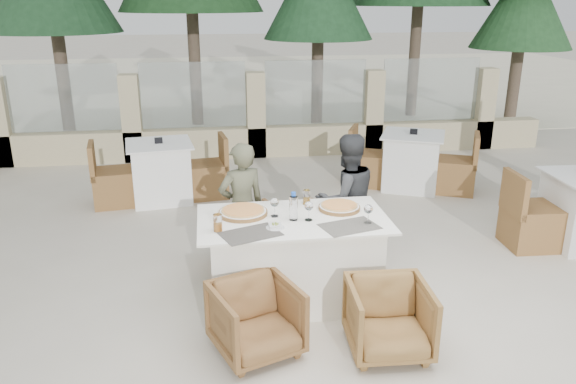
{
  "coord_description": "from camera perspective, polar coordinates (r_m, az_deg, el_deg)",
  "views": [
    {
      "loc": [
        -0.79,
        -4.37,
        2.52
      ],
      "look_at": [
        -0.12,
        0.27,
        0.9
      ],
      "focal_mm": 35.0,
      "sensor_mm": 36.0,
      "label": 1
    }
  ],
  "objects": [
    {
      "name": "sand_patch",
      "position": [
        18.56,
        -5.85,
        11.15
      ],
      "size": [
        30.0,
        16.0,
        0.01
      ],
      "primitive_type": "cube",
      "color": "#EFE6C3",
      "rests_on": "ground"
    },
    {
      "name": "ground",
      "position": [
        5.1,
        1.79,
        -10.53
      ],
      "size": [
        80.0,
        80.0,
        0.0
      ],
      "primitive_type": "plane",
      "color": "beige",
      "rests_on": "ground"
    },
    {
      "name": "armchair_far_left",
      "position": [
        5.58,
        -3.87,
        -4.56
      ],
      "size": [
        0.78,
        0.8,
        0.57
      ],
      "primitive_type": "imported",
      "rotation": [
        0.0,
        0.0,
        3.47
      ],
      "color": "#9A6438",
      "rests_on": "ground"
    },
    {
      "name": "beer_glass_left",
      "position": [
        4.48,
        -7.15,
        -3.12
      ],
      "size": [
        0.09,
        0.09,
        0.14
      ],
      "primitive_type": "cylinder",
      "rotation": [
        0.0,
        0.0,
        0.24
      ],
      "color": "orange",
      "rests_on": "dining_table"
    },
    {
      "name": "wine_glass_centre",
      "position": [
        4.73,
        -1.37,
        -1.46
      ],
      "size": [
        0.08,
        0.08,
        0.18
      ],
      "primitive_type": null,
      "rotation": [
        0.0,
        0.0,
        -0.07
      ],
      "color": "white",
      "rests_on": "dining_table"
    },
    {
      "name": "perimeter_wall_far",
      "position": [
        9.36,
        -3.3,
        8.43
      ],
      "size": [
        10.0,
        0.34,
        1.6
      ],
      "primitive_type": null,
      "color": "#C2B489",
      "rests_on": "ground"
    },
    {
      "name": "beer_glass_right",
      "position": [
        5.02,
        1.9,
        -0.53
      ],
      "size": [
        0.08,
        0.08,
        0.13
      ],
      "primitive_type": "cylinder",
      "rotation": [
        0.0,
        0.0,
        0.29
      ],
      "color": "#C07E1B",
      "rests_on": "dining_table"
    },
    {
      "name": "armchair_near_left",
      "position": [
        4.26,
        -3.26,
        -12.79
      ],
      "size": [
        0.76,
        0.77,
        0.55
      ],
      "primitive_type": "imported",
      "rotation": [
        0.0,
        0.0,
        0.36
      ],
      "color": "brown",
      "rests_on": "ground"
    },
    {
      "name": "diner_right",
      "position": [
        5.51,
        5.96,
        -0.78
      ],
      "size": [
        0.74,
        0.63,
        1.32
      ],
      "primitive_type": "imported",
      "rotation": [
        0.0,
        0.0,
        3.37
      ],
      "color": "#323437",
      "rests_on": "ground"
    },
    {
      "name": "pizza_right",
      "position": [
        4.93,
        5.23,
        -1.51
      ],
      "size": [
        0.38,
        0.38,
        0.05
      ],
      "primitive_type": "cylinder",
      "rotation": [
        0.0,
        0.0,
        0.03
      ],
      "color": "orange",
      "rests_on": "dining_table"
    },
    {
      "name": "bg_table_b",
      "position": [
        7.98,
        12.44,
        3.08
      ],
      "size": [
        1.83,
        1.42,
        0.77
      ],
      "primitive_type": null,
      "rotation": [
        0.0,
        0.0,
        -0.43
      ],
      "color": "white",
      "rests_on": "ground"
    },
    {
      "name": "armchair_near_right",
      "position": [
        4.32,
        10.2,
        -12.56
      ],
      "size": [
        0.62,
        0.63,
        0.55
      ],
      "primitive_type": "imported",
      "rotation": [
        0.0,
        0.0,
        -0.05
      ],
      "color": "olive",
      "rests_on": "ground"
    },
    {
      "name": "pizza_left",
      "position": [
        4.81,
        -4.59,
        -1.98
      ],
      "size": [
        0.55,
        0.55,
        0.05
      ],
      "primitive_type": "cylinder",
      "rotation": [
        0.0,
        0.0,
        0.41
      ],
      "color": "#DC5C1E",
      "rests_on": "dining_table"
    },
    {
      "name": "water_bottle",
      "position": [
        4.65,
        0.56,
        -1.44
      ],
      "size": [
        0.08,
        0.08,
        0.24
      ],
      "primitive_type": "cylinder",
      "rotation": [
        0.0,
        0.0,
        0.09
      ],
      "color": "#C2E1FF",
      "rests_on": "dining_table"
    },
    {
      "name": "armchair_far_right",
      "position": [
        5.66,
        4.52,
        -4.27
      ],
      "size": [
        0.8,
        0.81,
        0.57
      ],
      "primitive_type": "imported",
      "rotation": [
        0.0,
        0.0,
        2.74
      ],
      "color": "#935D35",
      "rests_on": "ground"
    },
    {
      "name": "dining_table",
      "position": [
        4.88,
        0.51,
        -6.86
      ],
      "size": [
        1.6,
        0.9,
        0.77
      ],
      "primitive_type": null,
      "color": "white",
      "rests_on": "ground"
    },
    {
      "name": "pine_far_right",
      "position": [
        12.56,
        22.78,
        16.41
      ],
      "size": [
        1.98,
        1.98,
        4.5
      ],
      "primitive_type": "cone",
      "color": "#245027",
      "rests_on": "ground"
    },
    {
      "name": "wine_glass_near",
      "position": [
        4.65,
        2.12,
        -1.83
      ],
      "size": [
        0.1,
        0.1,
        0.18
      ],
      "primitive_type": null,
      "rotation": [
        0.0,
        0.0,
        -0.37
      ],
      "color": "silver",
      "rests_on": "dining_table"
    },
    {
      "name": "pine_centre",
      "position": [
        11.8,
        3.12,
        18.91
      ],
      "size": [
        2.2,
        2.2,
        5.0
      ],
      "primitive_type": "cone",
      "color": "#204A27",
      "rests_on": "ground"
    },
    {
      "name": "diner_left",
      "position": [
        5.38,
        -4.71,
        -1.54
      ],
      "size": [
        0.53,
        0.43,
        1.27
      ],
      "primitive_type": "imported",
      "rotation": [
        0.0,
        0.0,
        3.46
      ],
      "color": "#565840",
      "rests_on": "ground"
    },
    {
      "name": "placemat_near_left",
      "position": [
        4.42,
        -3.84,
        -4.27
      ],
      "size": [
        0.53,
        0.44,
        0.0
      ],
      "primitive_type": "cube",
      "rotation": [
        0.0,
        0.0,
        0.36
      ],
      "color": "#4F4A44",
      "rests_on": "dining_table"
    },
    {
      "name": "bg_table_a",
      "position": [
        7.49,
        -12.78,
        2.01
      ],
      "size": [
        1.73,
        1.03,
        0.77
      ],
      "primitive_type": null,
      "rotation": [
        0.0,
        0.0,
        0.13
      ],
      "color": "white",
      "rests_on": "ground"
    },
    {
      "name": "wine_glass_corner",
      "position": [
        4.63,
        8.15,
        -2.11
      ],
      "size": [
        0.09,
        0.09,
        0.18
      ],
      "primitive_type": null,
      "rotation": [
        0.0,
        0.0,
        0.15
      ],
      "color": "white",
      "rests_on": "dining_table"
    },
    {
      "name": "olive_dish",
      "position": [
        4.52,
        -1.31,
        -3.44
      ],
      "size": [
        0.11,
        0.11,
        0.04
      ],
      "primitive_type": null,
      "rotation": [
        0.0,
        0.0,
        -0.02
      ],
      "color": "silver",
      "rests_on": "dining_table"
    },
    {
      "name": "placemat_near_right",
      "position": [
        4.58,
        6.27,
        -3.49
      ],
      "size": [
        0.51,
        0.41,
        0.0
      ],
      "primitive_type": "cube",
      "rotation": [
        0.0,
        0.0,
        0.28
      ],
      "color": "#5E5950",
      "rests_on": "dining_table"
    }
  ]
}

